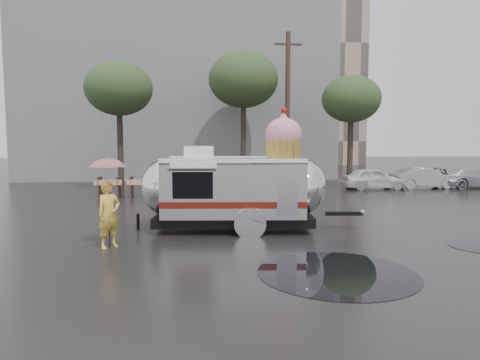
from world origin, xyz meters
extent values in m
plane|color=black|center=(0.00, 0.00, 0.00)|extent=(120.00, 120.00, 0.00)
cylinder|color=black|center=(-1.23, 5.46, 0.01)|extent=(3.44, 3.44, 0.01)
cylinder|color=black|center=(4.35, -0.90, 0.01)|extent=(1.46, 1.46, 0.01)
cylinder|color=black|center=(-0.01, -2.66, 0.01)|extent=(3.29, 3.29, 0.01)
cube|color=slate|center=(-4.00, 24.00, 6.50)|extent=(22.00, 12.00, 13.00)
cylinder|color=#473323|center=(2.50, 14.00, 4.50)|extent=(0.28, 0.28, 9.00)
cube|color=#473323|center=(2.50, 14.00, 8.30)|extent=(1.60, 0.12, 0.12)
cylinder|color=#382D26|center=(-7.00, 13.00, 2.93)|extent=(0.32, 0.32, 5.85)
ellipsoid|color=#2D4023|center=(-7.00, 13.00, 5.52)|extent=(3.64, 3.64, 2.86)
cylinder|color=#382D26|center=(0.00, 15.00, 3.38)|extent=(0.32, 0.32, 6.75)
ellipsoid|color=#2D4023|center=(0.00, 15.00, 6.38)|extent=(4.20, 4.20, 3.30)
cylinder|color=#382D26|center=(6.00, 13.00, 2.70)|extent=(0.32, 0.32, 5.40)
ellipsoid|color=#2D4023|center=(6.00, 13.00, 5.10)|extent=(3.36, 3.36, 2.64)
cube|color=#473323|center=(-7.50, 10.00, 0.50)|extent=(0.08, 0.80, 1.00)
cube|color=#473323|center=(-6.60, 10.00, 0.50)|extent=(0.08, 0.80, 1.00)
cube|color=#E5590C|center=(-7.05, 9.62, 0.75)|extent=(1.30, 0.04, 0.25)
cube|color=#473323|center=(-6.00, 10.00, 0.50)|extent=(0.08, 0.80, 1.00)
cube|color=#473323|center=(-5.10, 10.00, 0.50)|extent=(0.08, 0.80, 1.00)
cube|color=#E5590C|center=(-5.55, 9.62, 0.75)|extent=(1.30, 0.04, 0.25)
cube|color=#473323|center=(-4.50, 10.00, 0.50)|extent=(0.08, 0.80, 1.00)
cube|color=#473323|center=(-3.60, 10.00, 0.50)|extent=(0.08, 0.80, 1.00)
cube|color=#E5590C|center=(-4.05, 9.62, 0.75)|extent=(1.30, 0.04, 0.25)
imported|color=silver|center=(7.00, 12.00, 0.70)|extent=(4.00, 1.80, 1.40)
imported|color=#B2B2B7|center=(10.00, 12.00, 0.70)|extent=(4.00, 1.80, 1.40)
imported|color=#B2B2B7|center=(13.00, 12.00, 0.72)|extent=(4.20, 1.80, 1.44)
cube|color=silver|center=(-1.75, 1.96, 1.33)|extent=(4.36, 2.55, 1.71)
ellipsoid|color=silver|center=(0.33, 1.77, 1.33)|extent=(1.62, 2.30, 1.71)
ellipsoid|color=silver|center=(-3.82, 2.15, 1.33)|extent=(1.62, 2.30, 1.71)
cube|color=black|center=(-1.75, 1.96, 0.33)|extent=(4.90, 2.32, 0.28)
cylinder|color=black|center=(-1.36, 0.94, 0.33)|extent=(0.68, 0.27, 0.66)
cylinder|color=black|center=(-1.18, 2.89, 0.33)|extent=(0.68, 0.27, 0.66)
cylinder|color=silver|center=(-1.37, 0.81, 0.38)|extent=(0.92, 0.18, 0.91)
cube|color=black|center=(1.66, 1.65, 0.47)|extent=(1.14, 0.22, 0.11)
sphere|color=silver|center=(2.22, 1.60, 0.52)|extent=(0.17, 0.17, 0.15)
cylinder|color=black|center=(-4.67, 2.23, 0.24)|extent=(0.10, 0.10, 0.47)
cube|color=#63140C|center=(-1.84, 0.88, 0.90)|extent=(4.16, 0.41, 0.19)
cube|color=#63140C|center=(-1.65, 3.04, 0.90)|extent=(4.16, 0.41, 0.19)
cube|color=black|center=(-2.98, 0.97, 1.47)|extent=(1.14, 0.13, 0.76)
cube|color=#B8B2AB|center=(-3.00, 0.74, 1.95)|extent=(1.37, 0.59, 0.14)
cube|color=silver|center=(-0.33, 0.72, 1.19)|extent=(0.57, 0.08, 1.23)
cube|color=white|center=(-2.78, 2.05, 2.37)|extent=(0.91, 0.69, 0.36)
cylinder|color=gold|center=(-0.23, 1.82, 2.47)|extent=(1.07, 1.07, 0.57)
ellipsoid|color=pink|center=(-0.23, 1.82, 2.92)|extent=(1.20, 1.20, 0.99)
cone|color=pink|center=(-0.23, 1.82, 3.42)|extent=(0.52, 0.52, 0.38)
sphere|color=red|center=(-0.23, 1.82, 3.63)|extent=(0.21, 0.21, 0.19)
imported|color=yellow|center=(-5.09, -0.01, 0.86)|extent=(0.73, 0.72, 1.71)
imported|color=#FBA1B5|center=(-5.09, -0.01, 1.93)|extent=(1.12, 1.12, 0.76)
cylinder|color=black|center=(-5.09, -0.01, 0.83)|extent=(0.02, 0.02, 1.65)
camera|label=1|loc=(-2.88, -10.99, 2.72)|focal=32.00mm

